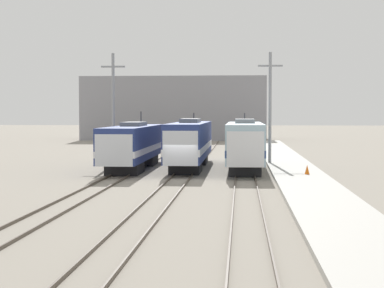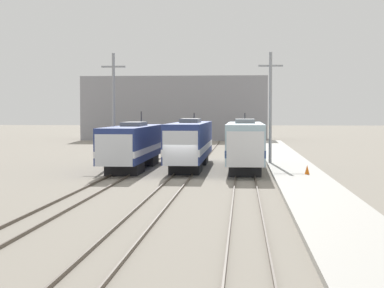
# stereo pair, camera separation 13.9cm
# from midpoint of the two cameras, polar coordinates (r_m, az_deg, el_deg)

# --- Properties ---
(ground_plane) EXTENTS (400.00, 400.00, 0.00)m
(ground_plane) POSITION_cam_midpoint_polar(r_m,az_deg,el_deg) (47.22, -1.11, -3.09)
(ground_plane) COLOR gray
(rail_pair_far_left) EXTENTS (1.51, 120.00, 0.15)m
(rail_pair_far_left) POSITION_cam_midpoint_polar(r_m,az_deg,el_deg) (47.90, -6.78, -2.94)
(rail_pair_far_left) COLOR #4C4238
(rail_pair_far_left) RESTS_ON ground_plane
(rail_pair_center) EXTENTS (1.51, 120.00, 0.15)m
(rail_pair_center) POSITION_cam_midpoint_polar(r_m,az_deg,el_deg) (47.22, -1.11, -3.00)
(rail_pair_center) COLOR #4C4238
(rail_pair_center) RESTS_ON ground_plane
(rail_pair_far_right) EXTENTS (1.51, 120.00, 0.15)m
(rail_pair_far_right) POSITION_cam_midpoint_polar(r_m,az_deg,el_deg) (47.00, 4.67, -3.04)
(rail_pair_far_right) COLOR #4C4238
(rail_pair_far_right) RESTS_ON ground_plane
(locomotive_far_left) EXTENTS (3.04, 17.76, 4.97)m
(locomotive_far_left) POSITION_cam_midpoint_polar(r_m,az_deg,el_deg) (54.77, -5.34, -0.09)
(locomotive_far_left) COLOR black
(locomotive_far_left) RESTS_ON ground_plane
(locomotive_center) EXTENTS (2.87, 18.86, 4.83)m
(locomotive_center) POSITION_cam_midpoint_polar(r_m,az_deg,el_deg) (55.60, -0.27, 0.10)
(locomotive_center) COLOR black
(locomotive_center) RESTS_ON ground_plane
(locomotive_far_right) EXTENTS (2.96, 16.52, 4.82)m
(locomotive_far_right) POSITION_cam_midpoint_polar(r_m,az_deg,el_deg) (53.53, 4.64, -0.02)
(locomotive_far_right) COLOR #232326
(locomotive_far_right) RESTS_ON ground_plane
(catenary_tower_left) EXTENTS (2.24, 0.28, 10.36)m
(catenary_tower_left) POSITION_cam_midpoint_polar(r_m,az_deg,el_deg) (60.16, -7.08, 3.35)
(catenary_tower_left) COLOR gray
(catenary_tower_left) RESTS_ON ground_plane
(catenary_tower_right) EXTENTS (2.24, 0.28, 10.36)m
(catenary_tower_right) POSITION_cam_midpoint_polar(r_m,az_deg,el_deg) (59.03, 6.89, 3.36)
(catenary_tower_right) COLOR gray
(catenary_tower_right) RESTS_ON ground_plane
(platform) EXTENTS (4.00, 120.00, 0.27)m
(platform) POSITION_cam_midpoint_polar(r_m,az_deg,el_deg) (47.20, 9.62, -2.97)
(platform) COLOR #B7B5AD
(platform) RESTS_ON ground_plane
(traffic_cone) EXTENTS (0.37, 0.37, 0.70)m
(traffic_cone) POSITION_cam_midpoint_polar(r_m,az_deg,el_deg) (48.40, 10.12, -2.25)
(traffic_cone) COLOR orange
(traffic_cone) RESTS_ON platform
(depot_building) EXTENTS (32.56, 14.48, 11.22)m
(depot_building) POSITION_cam_midpoint_polar(r_m,az_deg,el_deg) (117.92, -1.46, 3.17)
(depot_building) COLOR gray
(depot_building) RESTS_ON ground_plane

